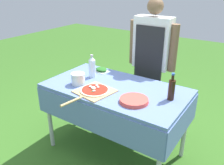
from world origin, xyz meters
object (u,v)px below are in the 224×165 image
water_bottle (92,67)px  mixing_tub (78,79)px  person_cook (152,56)px  plate_stack (134,100)px  herb_container (101,70)px  prep_table (115,95)px  pizza_on_peel (94,91)px  oil_bottle (172,89)px

water_bottle → mixing_tub: water_bottle is taller
water_bottle → person_cook: bearing=56.9°
water_bottle → plate_stack: size_ratio=0.98×
herb_container → prep_table: bearing=-36.0°
prep_table → mixing_tub: size_ratio=10.18×
pizza_on_peel → mixing_tub: 0.27m
person_cook → plate_stack: 0.95m
plate_stack → water_bottle: bearing=159.4°
oil_bottle → pizza_on_peel: bearing=-157.7°
water_bottle → plate_stack: (0.68, -0.26, -0.11)m
person_cook → pizza_on_peel: 0.97m
person_cook → mixing_tub: size_ratio=11.34×
person_cook → plate_stack: bearing=106.2°
pizza_on_peel → herb_container: (-0.28, 0.50, 0.01)m
pizza_on_peel → herb_container: size_ratio=3.04×
plate_stack → person_cook: bearing=106.1°
person_cook → oil_bottle: (0.51, -0.66, -0.06)m
prep_table → herb_container: 0.49m
person_cook → mixing_tub: bearing=64.5°
person_cook → pizza_on_peel: person_cook is taller
prep_table → water_bottle: (-0.36, 0.08, 0.21)m
oil_bottle → water_bottle: 0.93m
mixing_tub → person_cook: bearing=64.4°
person_cook → herb_container: size_ratio=8.38×
prep_table → oil_bottle: (0.57, 0.06, 0.19)m
oil_bottle → water_bottle: water_bottle is taller
prep_table → plate_stack: bearing=-29.1°
prep_table → person_cook: 0.77m
pizza_on_peel → plate_stack: 0.43m
pizza_on_peel → prep_table: bearing=72.7°
prep_table → mixing_tub: bearing=-156.5°
pizza_on_peel → water_bottle: (-0.25, 0.30, 0.11)m
mixing_tub → prep_table: bearing=23.5°
oil_bottle → mixing_tub: bearing=-166.9°
herb_container → oil_bottle: bearing=-13.1°
mixing_tub → water_bottle: bearing=89.6°
water_bottle → mixing_tub: bearing=-90.4°
pizza_on_peel → water_bottle: size_ratio=2.27×
pizza_on_peel → oil_bottle: bearing=31.3°
water_bottle → herb_container: water_bottle is taller
oil_bottle → herb_container: 0.98m
pizza_on_peel → mixing_tub: size_ratio=4.11×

